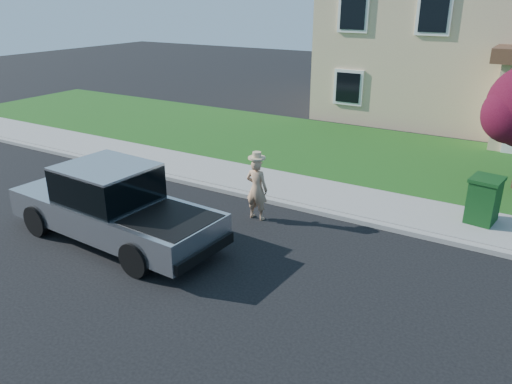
% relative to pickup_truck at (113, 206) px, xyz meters
% --- Properties ---
extents(ground, '(80.00, 80.00, 0.00)m').
position_rel_pickup_truck_xyz_m(ground, '(2.61, 0.85, -0.83)').
color(ground, black).
rests_on(ground, ground).
extents(curb, '(40.00, 0.20, 0.12)m').
position_rel_pickup_truck_xyz_m(curb, '(3.61, 3.75, -0.77)').
color(curb, gray).
rests_on(curb, ground).
extents(sidewalk, '(40.00, 2.00, 0.15)m').
position_rel_pickup_truck_xyz_m(sidewalk, '(3.61, 4.85, -0.76)').
color(sidewalk, gray).
rests_on(sidewalk, ground).
extents(lawn, '(40.00, 7.00, 0.10)m').
position_rel_pickup_truck_xyz_m(lawn, '(3.61, 9.35, -0.78)').
color(lawn, '#124112').
rests_on(lawn, ground).
extents(house, '(14.00, 11.30, 6.85)m').
position_rel_pickup_truck_xyz_m(house, '(3.93, 17.23, 2.34)').
color(house, tan).
rests_on(house, ground).
extents(pickup_truck, '(5.52, 2.25, 1.78)m').
position_rel_pickup_truck_xyz_m(pickup_truck, '(0.00, 0.00, 0.00)').
color(pickup_truck, black).
rests_on(pickup_truck, ground).
extents(woman, '(0.59, 0.43, 1.76)m').
position_rel_pickup_truck_xyz_m(woman, '(2.19, 2.68, 0.00)').
color(woman, tan).
rests_on(woman, ground).
extents(trash_bin, '(0.79, 0.88, 1.13)m').
position_rel_pickup_truck_xyz_m(trash_bin, '(7.12, 5.05, -0.11)').
color(trash_bin, '#0F3A14').
rests_on(trash_bin, sidewalk).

